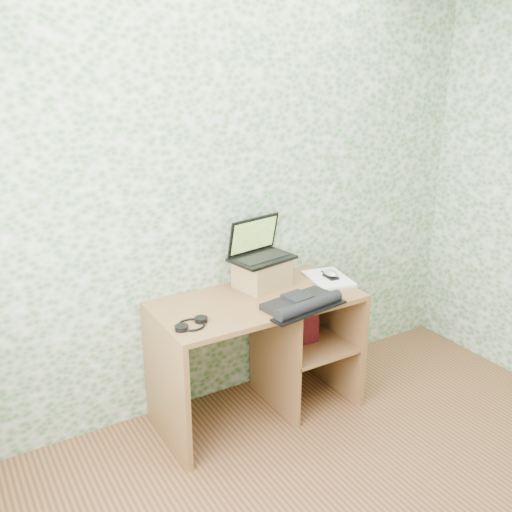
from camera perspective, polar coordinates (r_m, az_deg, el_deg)
wall_back at (r=3.38m, az=-2.60°, el=6.12°), size 3.50×0.00×3.50m
desk at (r=3.47m, az=0.98°, el=-7.94°), size 1.20×0.60×0.75m
riser at (r=3.43m, az=0.60°, el=-1.74°), size 0.33×0.29×0.17m
laptop at (r=3.42m, az=0.27°, el=0.72°), size 0.40×0.32×0.24m
keyboard at (r=3.19m, az=4.69°, el=-4.74°), size 0.50×0.31×0.07m
headphones at (r=2.99m, az=-6.47°, el=-6.80°), size 0.20×0.18×0.02m
notepad at (r=3.60m, az=7.24°, el=-2.23°), size 0.29×0.37×0.02m
mouse at (r=3.58m, az=7.48°, el=-1.87°), size 0.08×0.12×0.04m
pen at (r=3.62m, az=7.35°, el=-1.88°), size 0.02×0.16×0.01m
red_box at (r=3.51m, az=4.01°, el=-6.27°), size 0.29×0.13×0.33m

